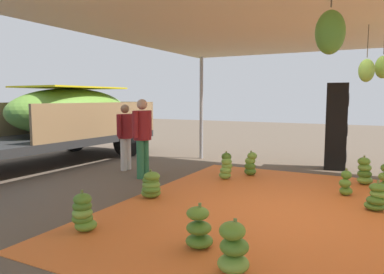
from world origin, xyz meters
name	(u,v)px	position (x,y,z in m)	size (l,w,h in m)	color
ground_plane	(128,189)	(0.00, 3.00, 0.00)	(40.00, 40.00, 0.00)	brown
tarp_orange	(287,211)	(0.00, 0.00, 0.01)	(6.03, 5.09, 0.01)	orange
tent_canopy	(300,20)	(0.00, -0.10, 2.82)	(8.00, 7.00, 2.91)	#9EA0A5
banana_bunch_0	(377,198)	(0.66, -1.21, 0.21)	(0.44, 0.44, 0.47)	#518428
banana_bunch_1	(151,185)	(-0.32, 2.25, 0.22)	(0.45, 0.45, 0.49)	#60932D
banana_bunch_2	(346,184)	(1.37, -0.71, 0.22)	(0.30, 0.27, 0.49)	#60932D
banana_bunch_5	(365,172)	(2.45, -0.97, 0.26)	(0.41, 0.41, 0.58)	#75A83D
banana_bunch_6	(83,214)	(-2.05, 2.14, 0.24)	(0.38, 0.39, 0.54)	#60932D
banana_bunch_7	(233,249)	(-2.21, 0.03, 0.25)	(0.44, 0.44, 0.55)	#75A83D
banana_bunch_8	(226,167)	(1.62, 1.65, 0.27)	(0.35, 0.35, 0.59)	#75A83D
banana_bunch_9	(199,229)	(-1.83, 0.59, 0.23)	(0.39, 0.38, 0.53)	#518428
banana_bunch_10	(251,164)	(2.24, 1.32, 0.25)	(0.33, 0.32, 0.55)	#477523
cargo_truck_main	(23,117)	(0.57, 6.60, 1.26)	(7.26, 2.73, 2.40)	#2D2D2D
worker_1	(142,132)	(0.95, 3.31, 0.99)	(0.62, 0.38, 1.70)	#337A4C
worker_2	(125,132)	(1.47, 4.18, 0.92)	(0.57, 0.35, 1.57)	silver
speaker_stack	(336,126)	(3.92, -0.26, 1.04)	(0.55, 0.55, 2.08)	black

